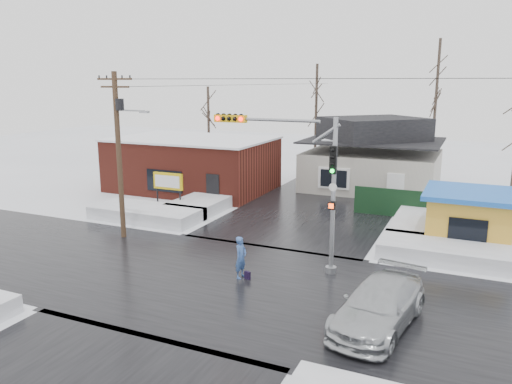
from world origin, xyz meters
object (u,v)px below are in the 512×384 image
at_px(traffic_signal, 300,172).
at_px(utility_pole, 119,146).
at_px(marquee_sign, 168,182).
at_px(kiosk, 469,217).
at_px(car, 379,305).
at_px(pedestrian, 241,258).

height_order(traffic_signal, utility_pole, utility_pole).
distance_m(marquee_sign, kiosk, 18.51).
height_order(utility_pole, marquee_sign, utility_pole).
xyz_separation_m(traffic_signal, car, (4.47, -4.17, -3.75)).
bearing_deg(car, marquee_sign, 154.88).
xyz_separation_m(traffic_signal, kiosk, (7.07, 7.03, -3.08)).
bearing_deg(car, kiosk, 85.73).
bearing_deg(marquee_sign, traffic_signal, -29.72).
distance_m(kiosk, pedestrian, 12.83).
relative_size(marquee_sign, pedestrian, 1.36).
bearing_deg(marquee_sign, car, -33.92).
bearing_deg(utility_pole, kiosk, 20.44).
distance_m(marquee_sign, car, 19.20).
bearing_deg(kiosk, pedestrian, -134.40).
bearing_deg(marquee_sign, utility_pole, -79.87).
distance_m(marquee_sign, pedestrian, 12.91).
height_order(pedestrian, car, pedestrian).
distance_m(traffic_signal, kiosk, 10.43).
height_order(traffic_signal, car, traffic_signal).
bearing_deg(utility_pole, pedestrian, -17.48).
bearing_deg(traffic_signal, car, -42.99).
distance_m(kiosk, car, 11.51).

